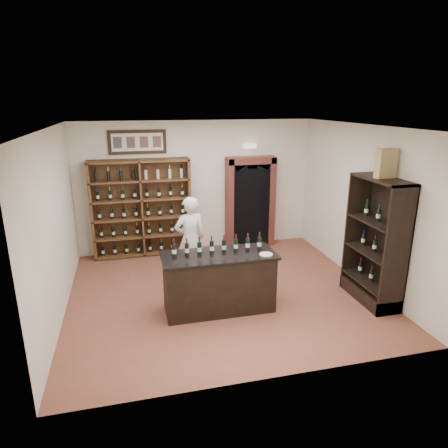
{
  "coord_description": "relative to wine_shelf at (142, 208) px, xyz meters",
  "views": [
    {
      "loc": [
        -1.58,
        -6.54,
        3.4
      ],
      "look_at": [
        0.11,
        0.3,
        1.23
      ],
      "focal_mm": 32.0,
      "sensor_mm": 36.0,
      "label": 1
    }
  ],
  "objects": [
    {
      "name": "counter_bottle_0",
      "position": [
        0.38,
        -2.86,
        0.01
      ],
      "size": [
        0.07,
        0.07,
        0.3
      ],
      "color": "black",
      "rests_on": "tasting_counter"
    },
    {
      "name": "floor",
      "position": [
        1.3,
        -2.33,
        -1.1
      ],
      "size": [
        5.5,
        5.5,
        0.0
      ],
      "primitive_type": "plane",
      "color": "brown",
      "rests_on": "ground"
    },
    {
      "name": "ceiling",
      "position": [
        1.3,
        -2.33,
        1.9
      ],
      "size": [
        5.5,
        5.5,
        0.0
      ],
      "primitive_type": "plane",
      "rotation": [
        3.14,
        0.0,
        0.0
      ],
      "color": "white",
      "rests_on": "wall_back"
    },
    {
      "name": "side_cabinet",
      "position": [
        3.82,
        -3.23,
        -0.35
      ],
      "size": [
        0.48,
        1.2,
        2.2
      ],
      "color": "black",
      "rests_on": "ground"
    },
    {
      "name": "wall_right",
      "position": [
        4.05,
        -2.33,
        0.4
      ],
      "size": [
        0.04,
        5.0,
        3.0
      ],
      "primitive_type": "cube",
      "color": "white",
      "rests_on": "ground"
    },
    {
      "name": "counter_bottle_2",
      "position": [
        0.79,
        -2.86,
        0.01
      ],
      "size": [
        0.07,
        0.07,
        0.3
      ],
      "color": "black",
      "rests_on": "tasting_counter"
    },
    {
      "name": "wall_left",
      "position": [
        -1.45,
        -2.33,
        0.4
      ],
      "size": [
        0.04,
        5.0,
        3.0
      ],
      "primitive_type": "cube",
      "color": "white",
      "rests_on": "ground"
    },
    {
      "name": "emergency_light",
      "position": [
        2.55,
        0.09,
        1.3
      ],
      "size": [
        0.3,
        0.1,
        0.1
      ],
      "primitive_type": "cube",
      "color": "white",
      "rests_on": "wall_back"
    },
    {
      "name": "wine_shelf",
      "position": [
        0.0,
        0.0,
        0.0
      ],
      "size": [
        2.2,
        0.38,
        2.2
      ],
      "color": "brown",
      "rests_on": "ground"
    },
    {
      "name": "counter_bottle_6",
      "position": [
        1.61,
        -2.86,
        0.01
      ],
      "size": [
        0.07,
        0.07,
        0.3
      ],
      "color": "black",
      "rests_on": "tasting_counter"
    },
    {
      "name": "counter_bottle_5",
      "position": [
        1.41,
        -2.86,
        0.01
      ],
      "size": [
        0.07,
        0.07,
        0.3
      ],
      "color": "black",
      "rests_on": "tasting_counter"
    },
    {
      "name": "shopkeeper",
      "position": [
        0.83,
        -1.64,
        -0.25
      ],
      "size": [
        0.69,
        0.52,
        1.69
      ],
      "primitive_type": "imported",
      "rotation": [
        0.0,
        0.0,
        3.35
      ],
      "color": "silver",
      "rests_on": "ground"
    },
    {
      "name": "tasting_counter",
      "position": [
        1.1,
        -2.93,
        -0.61
      ],
      "size": [
        1.88,
        0.78,
        1.0
      ],
      "color": "black",
      "rests_on": "ground"
    },
    {
      "name": "wall_back",
      "position": [
        1.3,
        0.17,
        0.4
      ],
      "size": [
        5.5,
        0.04,
        3.0
      ],
      "primitive_type": "cube",
      "color": "white",
      "rests_on": "ground"
    },
    {
      "name": "framed_picture",
      "position": [
        0.0,
        0.14,
        1.45
      ],
      "size": [
        1.25,
        0.04,
        0.52
      ],
      "primitive_type": "cube",
      "color": "black",
      "rests_on": "wall_back"
    },
    {
      "name": "counter_bottle_4",
      "position": [
        1.2,
        -2.86,
        0.01
      ],
      "size": [
        0.07,
        0.07,
        0.3
      ],
      "color": "black",
      "rests_on": "tasting_counter"
    },
    {
      "name": "counter_bottle_7",
      "position": [
        1.82,
        -2.86,
        0.01
      ],
      "size": [
        0.07,
        0.07,
        0.3
      ],
      "color": "black",
      "rests_on": "tasting_counter"
    },
    {
      "name": "wine_crate",
      "position": [
        3.81,
        -3.23,
        1.34
      ],
      "size": [
        0.35,
        0.17,
        0.48
      ],
      "primitive_type": "cube",
      "rotation": [
        0.0,
        0.0,
        0.08
      ],
      "color": "tan",
      "rests_on": "side_cabinet"
    },
    {
      "name": "arched_doorway",
      "position": [
        2.55,
        -0.0,
        0.04
      ],
      "size": [
        1.17,
        0.35,
        2.17
      ],
      "color": "black",
      "rests_on": "ground"
    },
    {
      "name": "counter_bottle_1",
      "position": [
        0.59,
        -2.86,
        0.01
      ],
      "size": [
        0.07,
        0.07,
        0.3
      ],
      "color": "black",
      "rests_on": "tasting_counter"
    },
    {
      "name": "plate",
      "position": [
        1.84,
        -3.14,
        -0.09
      ],
      "size": [
        0.22,
        0.22,
        0.02
      ],
      "primitive_type": "cylinder",
      "color": "silver",
      "rests_on": "tasting_counter"
    },
    {
      "name": "counter_bottle_3",
      "position": [
        1.0,
        -2.86,
        0.01
      ],
      "size": [
        0.07,
        0.07,
        0.3
      ],
      "color": "black",
      "rests_on": "tasting_counter"
    }
  ]
}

